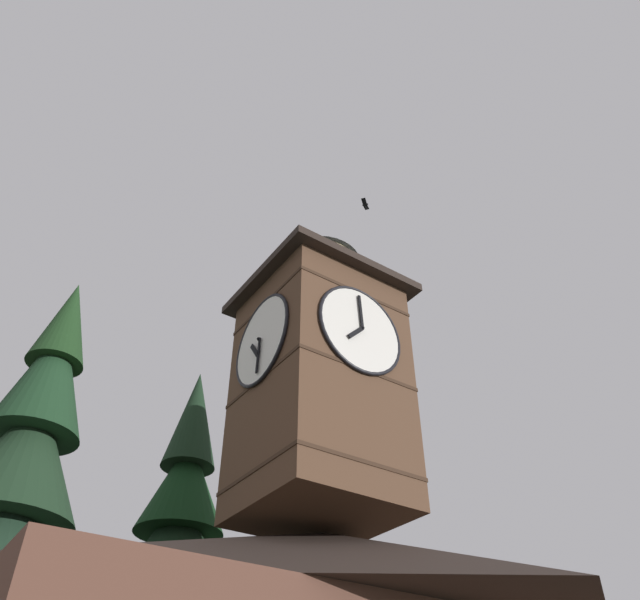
{
  "coord_description": "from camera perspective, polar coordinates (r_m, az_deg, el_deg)",
  "views": [
    {
      "loc": [
        8.01,
        12.87,
        1.95
      ],
      "look_at": [
        -0.72,
        0.21,
        14.14
      ],
      "focal_mm": 34.97,
      "sensor_mm": 36.0,
      "label": 1
    }
  ],
  "objects": [
    {
      "name": "flying_bird_high",
      "position": [
        27.1,
        4.16,
        8.69
      ],
      "size": [
        0.66,
        0.56,
        0.14
      ],
      "color": "black"
    },
    {
      "name": "pine_tree_aside",
      "position": [
        18.71,
        -27.17,
        -18.5
      ],
      "size": [
        5.35,
        5.35,
        15.34
      ],
      "color": "#473323",
      "rests_on": "ground_plane"
    },
    {
      "name": "clock_tower",
      "position": [
        17.69,
        -0.06,
        -6.73
      ],
      "size": [
        4.46,
        4.46,
        9.39
      ],
      "color": "brown",
      "rests_on": "building_main"
    }
  ]
}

